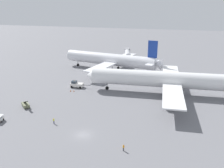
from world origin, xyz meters
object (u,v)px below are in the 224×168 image
traffic_cone_wingtip_starboard (71,91)px  traffic_cone_wingtip_port (74,91)px  airliner_at_gate_left (110,60)px  airliner_being_pushed (166,80)px  gse_belt_loader_portside (26,105)px  jet_bridge (128,53)px  ground_crew_marshaller_foreground (54,121)px  ground_crew_wing_walker_right (123,148)px  pushback_tug (77,84)px

traffic_cone_wingtip_starboard → traffic_cone_wingtip_port: bearing=16.2°
airliner_at_gate_left → airliner_being_pushed: (30.12, -26.54, -0.04)m
airliner_at_gate_left → traffic_cone_wingtip_port: (-2.92, -34.87, -5.18)m
gse_belt_loader_portside → traffic_cone_wingtip_port: gse_belt_loader_portside is taller
airliner_at_gate_left → traffic_cone_wingtip_starboard: (-4.17, -35.23, -5.18)m
traffic_cone_wingtip_port → jet_bridge: jet_bridge is taller
airliner_at_gate_left → traffic_cone_wingtip_port: 35.37m
ground_crew_marshaller_foreground → ground_crew_wing_walker_right: 22.65m
airliner_being_pushed → pushback_tug: 34.66m
gse_belt_loader_portside → traffic_cone_wingtip_starboard: (6.89, 17.64, -0.55)m
airliner_being_pushed → traffic_cone_wingtip_starboard: 35.75m
ground_crew_wing_walker_right → traffic_cone_wingtip_port: ground_crew_wing_walker_right is taller
ground_crew_wing_walker_right → jet_bridge: jet_bridge is taller
gse_belt_loader_portside → traffic_cone_wingtip_port: bearing=65.7°
airliner_being_pushed → gse_belt_loader_portside: (-41.18, -26.34, -4.59)m
airliner_being_pushed → gse_belt_loader_portside: airliner_being_pushed is taller
airliner_at_gate_left → airliner_being_pushed: bearing=-41.4°
airliner_at_gate_left → ground_crew_marshaller_foreground: bearing=-86.5°
pushback_tug → jet_bridge: size_ratio=0.45×
traffic_cone_wingtip_port → traffic_cone_wingtip_starboard: bearing=-163.8°
airliner_at_gate_left → gse_belt_loader_portside: 54.22m
pushback_tug → ground_crew_wing_walker_right: bearing=-51.3°
airliner_being_pushed → gse_belt_loader_portside: size_ratio=13.00×
pushback_tug → traffic_cone_wingtip_port: bearing=-76.1°
gse_belt_loader_portside → jet_bridge: (13.24, 79.83, 3.31)m
traffic_cone_wingtip_port → jet_bridge: 62.16m
traffic_cone_wingtip_port → jet_bridge: bearing=85.3°
airliner_at_gate_left → airliner_being_pushed: size_ratio=0.90×
airliner_being_pushed → pushback_tug: bearing=-174.1°
airliner_at_gate_left → jet_bridge: bearing=85.4°
airliner_at_gate_left → airliner_being_pushed: airliner_being_pushed is taller
airliner_being_pushed → traffic_cone_wingtip_starboard: bearing=-165.8°
airliner_at_gate_left → ground_crew_wing_walker_right: bearing=-69.2°
traffic_cone_wingtip_port → airliner_at_gate_left: bearing=85.2°
airliner_at_gate_left → pushback_tug: size_ratio=6.47×
airliner_being_pushed → traffic_cone_wingtip_starboard: airliner_being_pushed is taller
ground_crew_marshaller_foreground → gse_belt_loader_portside: bearing=153.5°
ground_crew_marshaller_foreground → ground_crew_wing_walker_right: bearing=-17.0°
airliner_at_gate_left → gse_belt_loader_portside: size_ratio=11.76×
traffic_cone_wingtip_starboard → pushback_tug: bearing=89.3°
ground_crew_marshaller_foreground → ground_crew_wing_walker_right: size_ratio=1.10×
airliner_at_gate_left → traffic_cone_wingtip_port: size_ratio=89.36×
gse_belt_loader_portside → traffic_cone_wingtip_port: size_ratio=7.60×
ground_crew_marshaller_foreground → traffic_cone_wingtip_port: 26.17m
pushback_tug → airliner_being_pushed: bearing=5.9°
airliner_being_pushed → ground_crew_wing_walker_right: bearing=-96.8°
airliner_being_pushed → ground_crew_marshaller_foreground: airliner_being_pushed is taller
airliner_at_gate_left → ground_crew_wing_walker_right: 71.59m
ground_crew_wing_walker_right → traffic_cone_wingtip_port: bearing=131.5°
ground_crew_marshaller_foreground → traffic_cone_wingtip_starboard: size_ratio=2.87×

